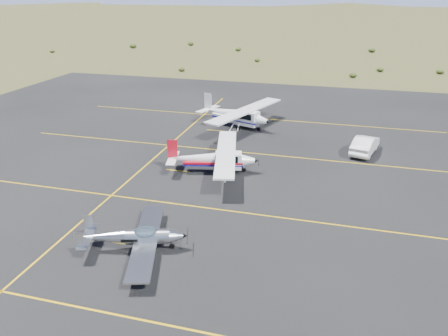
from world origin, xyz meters
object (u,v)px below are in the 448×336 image
at_px(aircraft_low_wing, 136,237).
at_px(aircraft_plain, 236,114).
at_px(sedan, 365,145).
at_px(aircraft_cessna, 213,158).

bearing_deg(aircraft_low_wing, aircraft_plain, 72.68).
distance_m(aircraft_low_wing, sedan, 23.45).
bearing_deg(aircraft_low_wing, aircraft_cessna, 67.43).
bearing_deg(aircraft_cessna, aircraft_plain, 82.25).
height_order(aircraft_low_wing, aircraft_plain, aircraft_plain).
xyz_separation_m(aircraft_cessna, sedan, (11.87, 7.68, -0.39)).
bearing_deg(aircraft_cessna, aircraft_low_wing, -108.03).
bearing_deg(aircraft_plain, aircraft_low_wing, -69.42).
distance_m(aircraft_cessna, aircraft_plain, 12.45).
distance_m(aircraft_cessna, sedan, 14.14).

